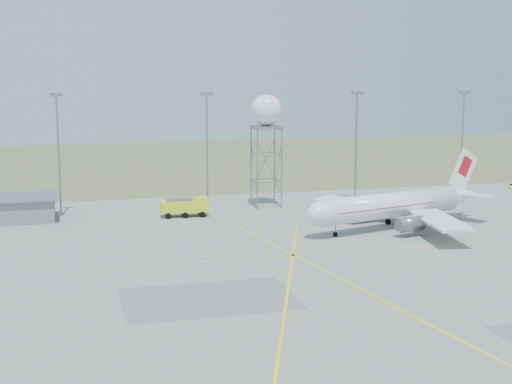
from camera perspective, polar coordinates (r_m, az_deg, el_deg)
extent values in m
plane|color=gray|center=(69.22, 15.58, -10.54)|extent=(400.00, 400.00, 0.00)
cube|color=#4E5E34|center=(200.04, -5.21, 2.51)|extent=(400.00, 120.00, 0.03)
cylinder|color=gray|center=(122.48, -15.50, 2.74)|extent=(0.36, 0.36, 20.00)
cube|color=gray|center=(121.84, -15.70, 7.51)|extent=(2.20, 0.50, 0.60)
cylinder|color=gray|center=(124.81, -3.94, 3.16)|extent=(0.36, 0.36, 20.00)
cube|color=gray|center=(124.17, -3.99, 7.85)|extent=(2.20, 0.50, 0.60)
cylinder|color=gray|center=(133.05, 8.00, 3.47)|extent=(0.36, 0.36, 20.00)
cube|color=gray|center=(132.46, 8.10, 7.86)|extent=(2.20, 0.50, 0.60)
cylinder|color=gray|center=(143.09, 16.15, 3.59)|extent=(0.36, 0.36, 20.00)
cube|color=gray|center=(142.53, 16.33, 7.67)|extent=(2.20, 0.50, 0.60)
cylinder|color=black|center=(157.34, 19.55, 0.37)|extent=(0.10, 0.10, 0.80)
cube|color=yellow|center=(157.60, 19.74, 0.57)|extent=(1.60, 0.15, 0.50)
cube|color=black|center=(157.54, 19.76, 0.57)|extent=(0.80, 0.03, 0.30)
cylinder|color=white|center=(110.71, 10.75, -1.05)|extent=(25.13, 10.65, 3.85)
ellipsoid|color=white|center=(102.87, 5.54, -1.70)|extent=(6.99, 5.41, 3.85)
cube|color=black|center=(102.09, 5.03, -1.45)|extent=(1.99, 2.44, 0.94)
cone|color=white|center=(121.40, 16.18, -0.22)|extent=(6.62, 5.31, 3.85)
cube|color=white|center=(120.84, 16.26, 1.67)|extent=(6.01, 1.99, 7.25)
cube|color=#B50C1C|center=(120.90, 16.34, 1.99)|extent=(3.28, 1.24, 3.72)
cube|color=white|center=(123.06, 14.98, 0.18)|extent=(4.43, 5.94, 0.17)
cube|color=white|center=(118.94, 17.12, -0.22)|extent=(4.43, 5.94, 0.17)
cube|color=white|center=(118.26, 8.45, -0.82)|extent=(13.76, 14.53, 0.35)
cube|color=white|center=(105.74, 14.45, -2.19)|extent=(7.20, 15.98, 0.35)
cylinder|color=slate|center=(114.57, 8.50, -1.58)|extent=(4.50, 3.25, 2.22)
cylinder|color=slate|center=(106.39, 12.34, -2.51)|extent=(4.50, 3.25, 2.22)
cube|color=#B50C1C|center=(109.43, 10.00, -1.09)|extent=(19.59, 9.09, 0.12)
cylinder|color=black|center=(104.66, 6.36, -3.33)|extent=(0.83, 0.83, 0.87)
cube|color=black|center=(112.59, 11.43, -2.57)|extent=(2.53, 5.82, 0.87)
cylinder|color=gray|center=(112.51, 11.44, -2.36)|extent=(0.29, 0.29, 1.73)
cylinder|color=gray|center=(124.38, 0.12, 1.87)|extent=(0.27, 0.27, 14.39)
cylinder|color=gray|center=(125.60, 2.07, 1.93)|extent=(0.27, 0.27, 14.39)
cylinder|color=gray|center=(129.81, 1.49, 2.17)|extent=(0.27, 0.27, 14.39)
cylinder|color=gray|center=(128.63, -0.40, 2.11)|extent=(0.27, 0.27, 14.39)
cube|color=gray|center=(126.40, 0.83, 5.26)|extent=(5.03, 5.03, 0.28)
sphere|color=white|center=(126.24, 0.83, 6.56)|extent=(5.54, 5.54, 5.54)
cube|color=yellow|center=(119.21, -5.75, -1.14)|extent=(8.04, 3.01, 1.94)
cube|color=yellow|center=(119.42, -4.41, -0.72)|extent=(2.23, 2.56, 1.23)
cube|color=black|center=(119.50, -4.12, -0.66)|extent=(0.19, 2.29, 0.88)
cube|color=gray|center=(118.92, -6.18, -0.61)|extent=(4.50, 2.31, 0.35)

